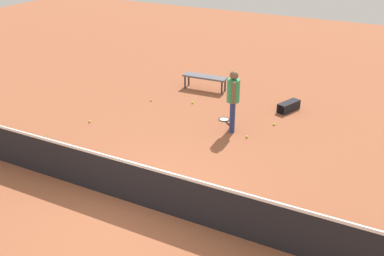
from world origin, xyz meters
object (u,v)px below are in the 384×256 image
Objects in this scene: courtside_bench at (205,78)px; tennis_ball_stray_left at (151,100)px; player_near_side at (233,96)px; tennis_racket_near_player at (224,120)px; tennis_ball_near_player at (241,202)px; tennis_ball_by_net at (192,103)px; tennis_ball_baseline at (274,124)px; tennis_ball_stray_right at (247,137)px; tennis_ball_midcourt at (90,121)px; equipment_bag at (288,107)px.

tennis_ball_stray_left is at bearing 58.82° from courtside_bench.
tennis_racket_near_player is (0.46, -0.54, -1.00)m from player_near_side.
tennis_ball_near_player is 1.00× the size of tennis_ball_by_net.
tennis_ball_baseline is 0.04× the size of courtside_bench.
tennis_racket_near_player is 8.13× the size of tennis_ball_stray_right.
tennis_ball_midcourt and tennis_ball_stray_left have the same top height.
tennis_ball_by_net is at bearing 99.36° from courtside_bench.
tennis_ball_baseline is at bearing -179.40° from tennis_ball_stray_left.
tennis_ball_stray_left is (2.66, -0.27, 0.02)m from tennis_racket_near_player.
tennis_ball_baseline is (0.60, -3.97, 0.00)m from tennis_ball_near_player.
player_near_side reaches higher than tennis_ball_by_net.
tennis_ball_by_net and tennis_ball_baseline have the same top height.
player_near_side is 3.17× the size of tennis_racket_near_player.
player_near_side is 1.22m from tennis_racket_near_player.
tennis_ball_stray_right is at bearing 164.04° from tennis_ball_stray_left.
tennis_racket_near_player is 8.13× the size of tennis_ball_by_net.
tennis_ball_stray_left is at bearing 16.78° from equipment_bag.
tennis_ball_baseline is 4.04m from tennis_ball_stray_left.
tennis_ball_stray_right is (-0.99, 0.77, 0.02)m from tennis_racket_near_player.
tennis_ball_by_net reaches higher than tennis_racket_near_player.
tennis_ball_midcourt is at bearing 66.45° from courtside_bench.
tennis_racket_near_player is 2.07m from equipment_bag.
tennis_ball_by_net is at bearing -26.11° from tennis_racket_near_player.
tennis_ball_near_player is 5.19m from equipment_bag.
tennis_ball_by_net is (3.38, -4.34, 0.00)m from tennis_ball_near_player.
courtside_bench reaches higher than tennis_ball_baseline.
player_near_side is 3.37m from tennis_ball_stray_left.
tennis_racket_near_player is at bearing -149.86° from tennis_ball_midcourt.
equipment_bag is at bearing -83.71° from tennis_ball_near_player.
tennis_ball_midcourt is 1.00× the size of tennis_ball_baseline.
tennis_ball_baseline is (-0.92, -0.85, -0.98)m from player_near_side.
tennis_ball_near_player is 5.58m from tennis_ball_midcourt.
tennis_ball_stray_left is at bearing -40.24° from tennis_ball_near_player.
tennis_ball_midcourt is (1.93, 2.62, 0.00)m from tennis_ball_by_net.
tennis_racket_near_player is at bearing 128.82° from courtside_bench.
tennis_ball_near_player is at bearing 118.46° from tennis_racket_near_player.
tennis_ball_stray_right is at bearing 148.58° from tennis_ball_by_net.
player_near_side is at bearing 146.58° from tennis_ball_by_net.
courtside_bench reaches higher than equipment_bag.
tennis_ball_near_player and tennis_ball_stray_left have the same top height.
tennis_ball_midcourt is at bearing -17.99° from tennis_ball_near_player.
tennis_ball_baseline is 1.19m from equipment_bag.
courtside_bench reaches higher than tennis_racket_near_player.
equipment_bag is (-0.04, -1.19, 0.11)m from tennis_ball_baseline.
tennis_ball_baseline is at bearing 172.41° from tennis_ball_by_net.
player_near_side is 3.60m from tennis_ball_near_player.
courtside_bench reaches higher than tennis_ball_near_player.
tennis_ball_near_player and tennis_ball_stray_right have the same top height.
tennis_ball_midcourt is 0.04× the size of courtside_bench.
tennis_ball_midcourt is at bearing 25.52° from tennis_ball_baseline.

